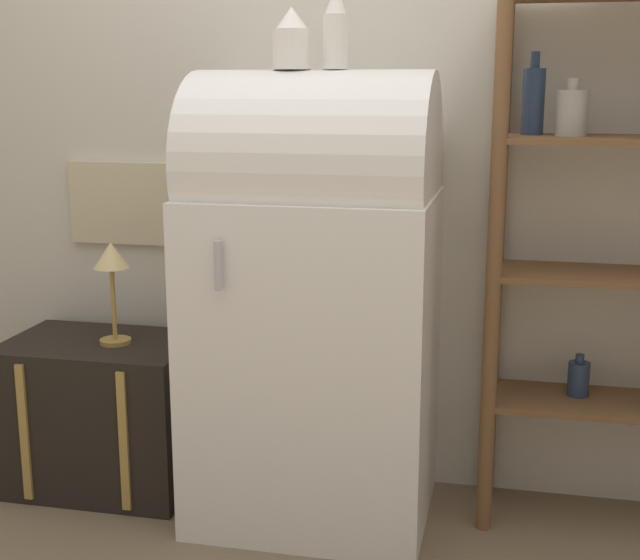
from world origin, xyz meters
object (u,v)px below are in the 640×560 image
(refrigerator, at_px, (314,296))
(vase_center, at_px, (336,30))
(suitcase_trunk, at_px, (104,413))
(vase_left, at_px, (292,40))
(desk_lamp, at_px, (112,268))

(refrigerator, bearing_deg, vase_center, -0.57)
(refrigerator, height_order, suitcase_trunk, refrigerator)
(refrigerator, relative_size, vase_center, 5.88)
(suitcase_trunk, bearing_deg, vase_left, -4.44)
(refrigerator, xyz_separation_m, desk_lamp, (-0.73, 0.03, 0.06))
(desk_lamp, bearing_deg, vase_left, -3.76)
(vase_left, distance_m, vase_center, 0.14)
(suitcase_trunk, bearing_deg, refrigerator, -3.14)
(refrigerator, distance_m, vase_center, 0.84)
(vase_left, bearing_deg, refrigerator, 10.92)
(vase_center, bearing_deg, refrigerator, 179.43)
(suitcase_trunk, relative_size, vase_center, 2.65)
(suitcase_trunk, bearing_deg, vase_center, -2.94)
(vase_left, height_order, vase_center, vase_center)
(vase_left, bearing_deg, desk_lamp, 176.24)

